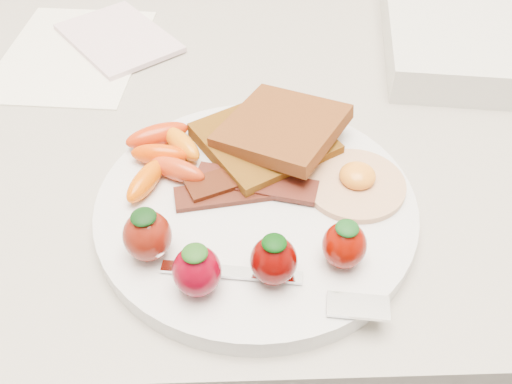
{
  "coord_description": "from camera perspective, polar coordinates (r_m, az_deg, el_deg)",
  "views": [
    {
      "loc": [
        -0.04,
        1.22,
        1.26
      ],
      "look_at": [
        -0.03,
        1.55,
        0.93
      ],
      "focal_mm": 40.0,
      "sensor_mm": 36.0,
      "label": 1
    }
  ],
  "objects": [
    {
      "name": "counter",
      "position": [
        0.94,
        1.53,
        -14.15
      ],
      "size": [
        2.0,
        0.6,
        0.9
      ],
      "primitive_type": "cube",
      "color": "gray",
      "rests_on": "ground"
    },
    {
      "name": "plate",
      "position": [
        0.48,
        -0.0,
        -1.58
      ],
      "size": [
        0.27,
        0.27,
        0.02
      ],
      "primitive_type": "cylinder",
      "color": "silver",
      "rests_on": "counter"
    },
    {
      "name": "toast_lower",
      "position": [
        0.52,
        0.82,
        5.17
      ],
      "size": [
        0.14,
        0.14,
        0.01
      ],
      "primitive_type": "cube",
      "rotation": [
        0.0,
        0.0,
        0.53
      ],
      "color": "#472A06",
      "rests_on": "plate"
    },
    {
      "name": "toast_upper",
      "position": [
        0.52,
        2.62,
        6.45
      ],
      "size": [
        0.13,
        0.13,
        0.02
      ],
      "primitive_type": "cube",
      "rotation": [
        0.0,
        -0.1,
        -0.56
      ],
      "color": "#4F2E12",
      "rests_on": "toast_lower"
    },
    {
      "name": "fried_egg",
      "position": [
        0.49,
        9.92,
        0.99
      ],
      "size": [
        0.1,
        0.1,
        0.02
      ],
      "color": "beige",
      "rests_on": "plate"
    },
    {
      "name": "bacon_strips",
      "position": [
        0.49,
        -0.96,
        0.92
      ],
      "size": [
        0.12,
        0.07,
        0.01
      ],
      "color": "black",
      "rests_on": "plate"
    },
    {
      "name": "baby_carrots",
      "position": [
        0.51,
        -9.2,
        3.67
      ],
      "size": [
        0.08,
        0.11,
        0.02
      ],
      "color": "#D43C00",
      "rests_on": "plate"
    },
    {
      "name": "strawberries",
      "position": [
        0.42,
        -2.34,
        -5.98
      ],
      "size": [
        0.18,
        0.07,
        0.05
      ],
      "color": "#661308",
      "rests_on": "plate"
    },
    {
      "name": "fork",
      "position": [
        0.42,
        3.18,
        -9.49
      ],
      "size": [
        0.17,
        0.06,
        0.0
      ],
      "color": "white",
      "rests_on": "plate"
    },
    {
      "name": "paper_sheet",
      "position": [
        0.72,
        -17.83,
        13.06
      ],
      "size": [
        0.18,
        0.22,
        0.0
      ],
      "primitive_type": "cube",
      "rotation": [
        0.0,
        0.0,
        -0.11
      ],
      "color": "white",
      "rests_on": "counter"
    },
    {
      "name": "notepad",
      "position": [
        0.73,
        -13.61,
        14.76
      ],
      "size": [
        0.17,
        0.18,
        0.01
      ],
      "primitive_type": "cube",
      "rotation": [
        0.0,
        0.0,
        0.64
      ],
      "color": "beige",
      "rests_on": "paper_sheet"
    },
    {
      "name": "appliance",
      "position": [
        0.74,
        24.03,
        13.74
      ],
      "size": [
        0.31,
        0.26,
        0.04
      ],
      "primitive_type": "cube",
      "rotation": [
        0.0,
        0.0,
        -0.14
      ],
      "color": "silver",
      "rests_on": "counter"
    }
  ]
}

